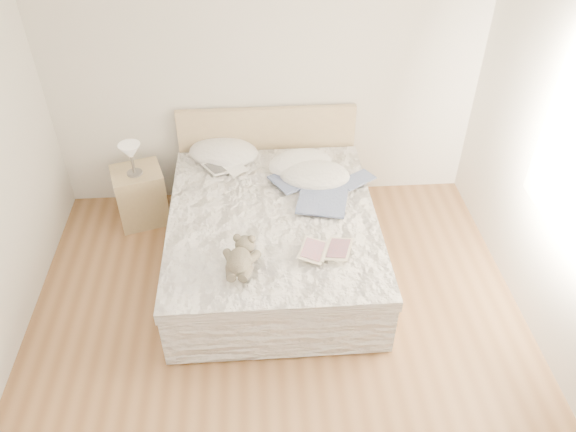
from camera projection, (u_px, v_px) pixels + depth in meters
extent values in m
cube|color=brown|center=(281.00, 370.00, 4.16)|extent=(4.00, 4.50, 0.00)
cube|color=silver|center=(265.00, 70.00, 5.06)|extent=(4.00, 0.02, 2.70)
cube|color=tan|center=(273.00, 255.00, 4.99)|extent=(1.68, 2.08, 0.20)
cube|color=white|center=(273.00, 234.00, 4.83)|extent=(1.60, 2.00, 0.30)
cube|color=white|center=(273.00, 220.00, 4.67)|extent=(1.72, 2.05, 0.10)
cube|color=tan|center=(267.00, 154.00, 5.55)|extent=(1.70, 0.06, 1.00)
cube|color=tan|center=(141.00, 196.00, 5.38)|extent=(0.55, 0.51, 0.56)
cylinder|color=#524C47|center=(135.00, 173.00, 5.16)|extent=(0.14, 0.14, 0.02)
cylinder|color=#403C35|center=(133.00, 163.00, 5.10)|extent=(0.03, 0.03, 0.20)
cone|color=beige|center=(130.00, 151.00, 5.02)|extent=(0.20, 0.20, 0.14)
ellipsoid|color=white|center=(224.00, 152.00, 5.31)|extent=(0.75, 0.60, 0.20)
ellipsoid|color=white|center=(300.00, 163.00, 5.16)|extent=(0.69, 0.57, 0.18)
ellipsoid|color=white|center=(315.00, 175.00, 5.01)|extent=(0.69, 0.53, 0.19)
cube|color=white|center=(225.00, 169.00, 5.11)|extent=(0.42, 0.39, 0.03)
cube|color=beige|center=(326.00, 250.00, 4.25)|extent=(0.46, 0.38, 0.03)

